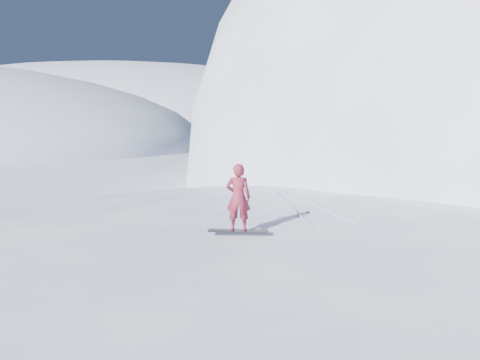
% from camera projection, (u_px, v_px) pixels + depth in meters
% --- Properties ---
extents(ground, '(400.00, 400.00, 0.00)m').
position_uv_depth(ground, '(356.00, 338.00, 10.91)').
color(ground, white).
rests_on(ground, ground).
extents(near_ridge, '(36.00, 28.00, 4.80)m').
position_uv_depth(near_ridge, '(369.00, 290.00, 13.84)').
color(near_ridge, white).
rests_on(near_ridge, ground).
extents(peak_shoulder, '(28.00, 24.00, 18.00)m').
position_uv_depth(peak_shoulder, '(448.00, 194.00, 30.30)').
color(peak_shoulder, white).
rests_on(peak_shoulder, ground).
extents(far_ridge_c, '(140.00, 90.00, 36.00)m').
position_uv_depth(far_ridge_c, '(114.00, 134.00, 121.35)').
color(far_ridge_c, white).
rests_on(far_ridge_c, ground).
extents(wind_bumps, '(16.00, 14.40, 1.00)m').
position_uv_depth(wind_bumps, '(320.00, 301.00, 13.03)').
color(wind_bumps, white).
rests_on(wind_bumps, ground).
extents(snowboard, '(1.46, 0.34, 0.02)m').
position_uv_depth(snowboard, '(238.00, 231.00, 11.16)').
color(snowboard, black).
rests_on(snowboard, near_ridge).
extents(snowboarder, '(0.60, 0.41, 1.61)m').
position_uv_depth(snowboarder, '(238.00, 197.00, 11.04)').
color(snowboarder, maroon).
rests_on(snowboarder, snowboard).
extents(board_tracks, '(2.09, 5.95, 0.04)m').
position_uv_depth(board_tracks, '(300.00, 203.00, 14.59)').
color(board_tracks, silver).
rests_on(board_tracks, ground).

